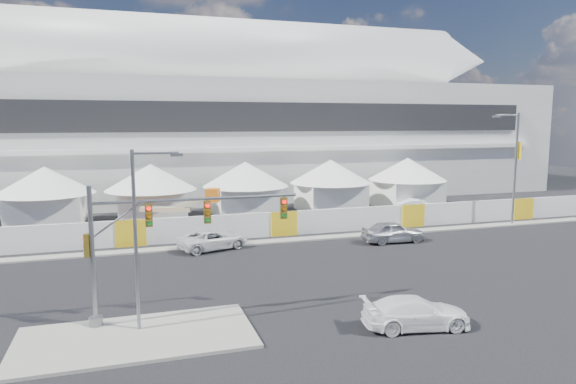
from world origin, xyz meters
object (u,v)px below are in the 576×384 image
object	(u,v)px
lot_car_b	(484,207)
boom_lift	(159,222)
traffic_mast	(145,243)
pickup_curb	(213,239)
streetlight_median	(140,228)
streetlight_curb	(514,161)
sedan_silver	(393,232)
lot_car_a	(419,207)
pickup_near	(416,313)

from	to	relation	value
lot_car_b	boom_lift	world-z (taller)	boom_lift
traffic_mast	boom_lift	world-z (taller)	traffic_mast
lot_car_b	pickup_curb	bearing A→B (deg)	100.56
streetlight_median	streetlight_curb	world-z (taller)	streetlight_curb
sedan_silver	lot_car_b	bearing A→B (deg)	-59.76
sedan_silver	lot_car_b	size ratio (longest dim) A/B	1.03
lot_car_a	lot_car_b	size ratio (longest dim) A/B	0.96
traffic_mast	lot_car_a	bearing A→B (deg)	37.58
pickup_near	streetlight_curb	size ratio (longest dim) A/B	0.49
pickup_near	streetlight_curb	xyz separation A→B (m)	(20.75, 18.01, 5.13)
pickup_curb	streetlight_curb	world-z (taller)	streetlight_curb
sedan_silver	traffic_mast	distance (m)	22.01
lot_car_b	streetlight_median	world-z (taller)	streetlight_median
sedan_silver	pickup_near	world-z (taller)	sedan_silver
traffic_mast	boom_lift	bearing A→B (deg)	84.82
pickup_near	pickup_curb	bearing A→B (deg)	30.62
traffic_mast	streetlight_median	bearing A→B (deg)	-102.52
streetlight_median	pickup_near	bearing A→B (deg)	-15.53
pickup_curb	lot_car_b	bearing A→B (deg)	-95.72
lot_car_b	pickup_near	bearing A→B (deg)	135.38
lot_car_a	lot_car_b	xyz separation A→B (m)	(6.05, -2.30, 0.06)
streetlight_curb	lot_car_a	bearing A→B (deg)	123.47
lot_car_a	traffic_mast	xyz separation A→B (m)	(-27.47, -21.14, 3.05)
lot_car_b	streetlight_median	xyz separation A→B (m)	(-33.73, -19.81, 3.93)
boom_lift	sedan_silver	bearing A→B (deg)	-3.29
traffic_mast	boom_lift	size ratio (longest dim) A/B	1.21
traffic_mast	streetlight_curb	bearing A→B (deg)	23.05
lot_car_b	traffic_mast	xyz separation A→B (m)	(-33.52, -18.84, 2.99)
sedan_silver	traffic_mast	bearing A→B (deg)	122.15
streetlight_curb	boom_lift	world-z (taller)	streetlight_curb
sedan_silver	boom_lift	bearing A→B (deg)	66.77
lot_car_a	sedan_silver	bearing A→B (deg)	165.99
lot_car_a	boom_lift	size ratio (longest dim) A/B	0.56
streetlight_curb	boom_lift	bearing A→B (deg)	170.26
traffic_mast	streetlight_median	distance (m)	1.36
pickup_near	boom_lift	size ratio (longest dim) A/B	0.61
pickup_near	lot_car_a	distance (m)	29.94
pickup_near	lot_car_a	bearing A→B (deg)	-21.88
sedan_silver	pickup_curb	world-z (taller)	sedan_silver
pickup_curb	lot_car_b	distance (m)	28.96
pickup_curb	pickup_near	distance (m)	18.40
lot_car_b	boom_lift	distance (m)	31.80
lot_car_b	boom_lift	bearing A→B (deg)	88.57
sedan_silver	boom_lift	world-z (taller)	boom_lift
streetlight_median	traffic_mast	bearing A→B (deg)	77.48
streetlight_median	streetlight_curb	size ratio (longest dim) A/B	0.79
pickup_curb	boom_lift	distance (m)	6.95
pickup_near	streetlight_median	distance (m)	12.90
lot_car_a	streetlight_median	size ratio (longest dim) A/B	0.56
sedan_silver	streetlight_curb	xyz separation A→B (m)	(13.49, 2.81, 5.01)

